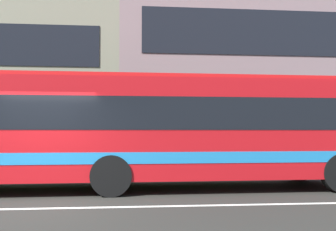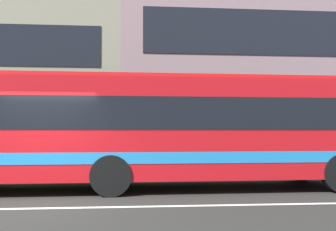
# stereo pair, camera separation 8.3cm
# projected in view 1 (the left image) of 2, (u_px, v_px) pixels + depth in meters

# --- Properties ---
(ground_plane) EXTENTS (160.00, 160.00, 0.00)m
(ground_plane) POSITION_uv_depth(u_px,v_px,m) (26.00, 209.00, 7.87)
(ground_plane) COLOR #2A2A26
(lane_centre_line) EXTENTS (60.00, 0.16, 0.01)m
(lane_centre_line) POSITION_uv_depth(u_px,v_px,m) (26.00, 209.00, 7.87)
(lane_centre_line) COLOR silver
(lane_centre_line) RESTS_ON ground_plane
(apartment_block_right) EXTENTS (24.98, 9.53, 10.58)m
(apartment_block_right) POSITION_uv_depth(u_px,v_px,m) (332.00, 69.00, 23.29)
(apartment_block_right) COLOR gray
(apartment_block_right) RESTS_ON ground_plane
(transit_bus) EXTENTS (12.22, 2.82, 3.03)m
(transit_bus) POSITION_uv_depth(u_px,v_px,m) (141.00, 127.00, 10.69)
(transit_bus) COLOR red
(transit_bus) RESTS_ON ground_plane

